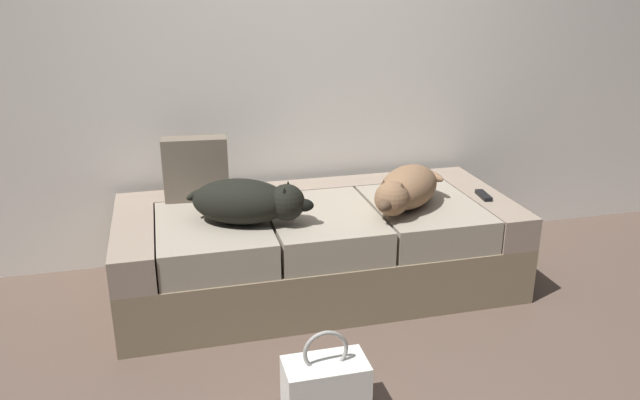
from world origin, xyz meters
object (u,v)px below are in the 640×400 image
(dog_tan, at_px, (406,189))
(throw_pillow, at_px, (196,169))
(tv_remote, at_px, (484,195))
(dog_dark, at_px, (249,201))
(handbag, at_px, (326,388))
(couch, at_px, (318,247))

(dog_tan, bearing_deg, throw_pillow, 158.23)
(dog_tan, xyz_separation_m, tv_remote, (0.48, 0.05, -0.10))
(dog_dark, relative_size, handbag, 1.63)
(couch, bearing_deg, handbag, -102.55)
(throw_pillow, xyz_separation_m, handbag, (0.37, -1.32, -0.52))
(couch, bearing_deg, dog_dark, -159.11)
(couch, distance_m, tv_remote, 0.95)
(couch, xyz_separation_m, tv_remote, (0.91, -0.10, 0.25))
(dog_tan, distance_m, throw_pillow, 1.12)
(dog_dark, bearing_deg, couch, 20.89)
(dog_tan, bearing_deg, handbag, -126.37)
(dog_dark, bearing_deg, tv_remote, 2.23)
(throw_pillow, distance_m, handbag, 1.46)
(dog_dark, height_order, dog_tan, dog_dark)
(couch, relative_size, handbag, 5.50)
(couch, height_order, tv_remote, tv_remote)
(dog_dark, distance_m, throw_pillow, 0.47)
(dog_dark, relative_size, throw_pillow, 1.82)
(dog_dark, height_order, handbag, dog_dark)
(dog_tan, relative_size, tv_remote, 3.56)
(dog_dark, distance_m, dog_tan, 0.81)
(tv_remote, relative_size, throw_pillow, 0.44)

